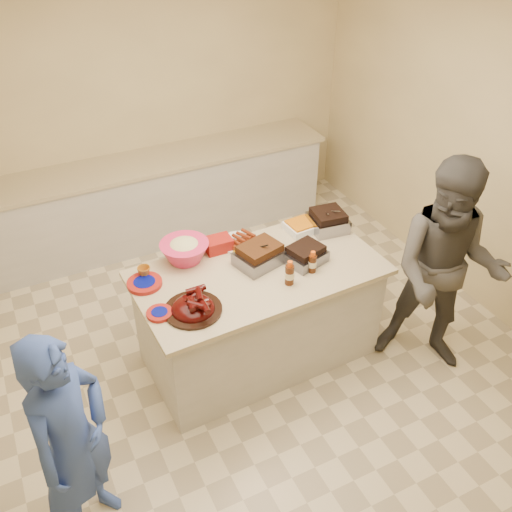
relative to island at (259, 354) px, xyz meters
name	(u,v)px	position (x,y,z in m)	size (l,w,h in m)	color
room	(251,369)	(-0.13, -0.12, 0.00)	(4.50, 5.00, 2.70)	beige
back_counter	(159,198)	(-0.13, 2.08, 0.45)	(3.60, 0.64, 0.90)	beige
island	(259,354)	(0.00, 0.00, 0.00)	(1.84, 0.97, 0.87)	beige
rib_platter	(193,311)	(-0.60, -0.21, 0.87)	(0.40, 0.40, 0.16)	#3E0605
pulled_pork_tray	(260,263)	(0.04, 0.08, 0.87)	(0.35, 0.26, 0.11)	#47230F
brisket_tray	(305,261)	(0.36, -0.05, 0.87)	(0.29, 0.24, 0.09)	black
roasting_pan	(327,229)	(0.76, 0.26, 0.87)	(0.28, 0.28, 0.11)	gray
coleslaw_bowl	(185,260)	(-0.44, 0.37, 0.87)	(0.37, 0.37, 0.26)	#D42756
sausage_plate	(239,243)	(0.02, 0.39, 0.87)	(0.32, 0.32, 0.05)	silver
mac_cheese_dish	(304,229)	(0.58, 0.34, 0.87)	(0.30, 0.22, 0.08)	orange
bbq_bottle_a	(289,283)	(0.13, -0.23, 0.87)	(0.07, 0.07, 0.19)	#3E1B0A
bbq_bottle_b	(312,271)	(0.35, -0.18, 0.87)	(0.06, 0.06, 0.18)	#3E1B0A
mustard_bottle	(236,262)	(-0.11, 0.17, 0.87)	(0.05, 0.05, 0.13)	#FEB500
sauce_bowl	(249,258)	(0.00, 0.17, 0.87)	(0.14, 0.04, 0.14)	silver
plate_stack_large	(145,285)	(-0.81, 0.21, 0.87)	(0.25, 0.25, 0.03)	maroon
plate_stack_small	(160,315)	(-0.82, -0.14, 0.87)	(0.18, 0.18, 0.02)	maroon
plastic_cup	(145,277)	(-0.78, 0.30, 0.87)	(0.10, 0.09, 0.10)	#AA6919
basket_stack	(219,250)	(-0.16, 0.38, 0.87)	(0.21, 0.15, 0.10)	maroon
guest_gray	(425,357)	(1.22, -0.64, 0.00)	(0.86, 1.78, 0.67)	#4A4743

